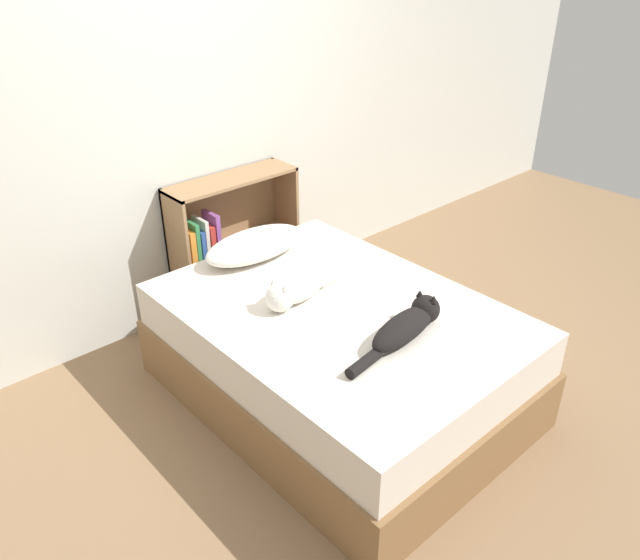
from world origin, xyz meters
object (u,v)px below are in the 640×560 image
cat_dark (407,325)px  bookshelf (227,241)px  bed (338,354)px  cat_light (295,289)px  pillow (255,245)px

cat_dark → bookshelf: (0.07, 1.55, -0.15)m
bed → cat_dark: (0.07, -0.38, 0.34)m
cat_light → pillow: bearing=-111.6°
bookshelf → cat_dark: bearing=-92.5°
bed → pillow: pillow is taller
bookshelf → cat_light: bearing=-104.5°
cat_dark → pillow: bearing=84.3°
cat_light → bookshelf: bookshelf is taller
cat_dark → bookshelf: bearing=80.1°
cat_light → bookshelf: (0.25, 0.98, -0.17)m
pillow → cat_light: cat_light is taller
pillow → bookshelf: bookshelf is taller
pillow → bookshelf: 0.48m
cat_light → bookshelf: bearing=-110.2°
bed → cat_light: size_ratio=3.62×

